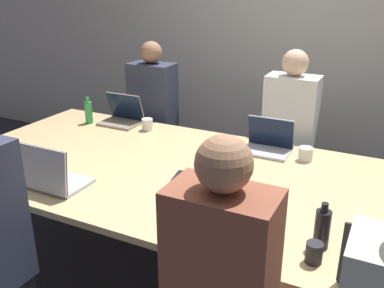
{
  "coord_description": "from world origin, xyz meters",
  "views": [
    {
      "loc": [
        0.91,
        -2.18,
        1.88
      ],
      "look_at": [
        -0.23,
        0.1,
        0.89
      ],
      "focal_mm": 40.0,
      "sensor_mm": 36.0,
      "label": 1
    }
  ],
  "objects_px": {
    "bottle_far_left": "(89,112)",
    "person_far_center": "(289,140)",
    "cup_far_left": "(147,125)",
    "stapler": "(178,179)",
    "laptop_near_midright": "(236,228)",
    "bottle_near_right": "(322,229)",
    "laptop_far_center": "(268,142)",
    "person_far_left": "(154,121)",
    "cup_near_right": "(314,253)",
    "cup_far_center": "(306,154)",
    "laptop_far_left": "(123,115)",
    "laptop_near_left": "(50,176)"
  },
  "relations": [
    {
      "from": "person_far_center",
      "to": "cup_near_right",
      "type": "bearing_deg",
      "value": -72.15
    },
    {
      "from": "person_far_center",
      "to": "cup_far_center",
      "type": "bearing_deg",
      "value": -65.21
    },
    {
      "from": "cup_far_center",
      "to": "stapler",
      "type": "xyz_separation_m",
      "value": [
        -0.6,
        -0.68,
        -0.02
      ]
    },
    {
      "from": "laptop_far_left",
      "to": "laptop_near_midright",
      "type": "height_order",
      "value": "laptop_near_midright"
    },
    {
      "from": "cup_far_left",
      "to": "stapler",
      "type": "height_order",
      "value": "cup_far_left"
    },
    {
      "from": "laptop_far_center",
      "to": "stapler",
      "type": "relative_size",
      "value": 2.12
    },
    {
      "from": "laptop_far_left",
      "to": "person_far_left",
      "type": "relative_size",
      "value": 0.24
    },
    {
      "from": "person_far_center",
      "to": "cup_near_right",
      "type": "xyz_separation_m",
      "value": [
        0.52,
        -1.62,
        0.12
      ]
    },
    {
      "from": "cup_near_right",
      "to": "person_far_left",
      "type": "bearing_deg",
      "value": 138.16
    },
    {
      "from": "laptop_far_left",
      "to": "bottle_far_left",
      "type": "bearing_deg",
      "value": -153.61
    },
    {
      "from": "bottle_far_left",
      "to": "stapler",
      "type": "height_order",
      "value": "bottle_far_left"
    },
    {
      "from": "cup_near_right",
      "to": "bottle_near_right",
      "type": "distance_m",
      "value": 0.14
    },
    {
      "from": "person_far_left",
      "to": "bottle_far_left",
      "type": "height_order",
      "value": "person_far_left"
    },
    {
      "from": "laptop_far_left",
      "to": "cup_far_center",
      "type": "bearing_deg",
      "value": -4.19
    },
    {
      "from": "stapler",
      "to": "bottle_near_right",
      "type": "bearing_deg",
      "value": -27.8
    },
    {
      "from": "bottle_near_right",
      "to": "laptop_far_left",
      "type": "bearing_deg",
      "value": 149.5
    },
    {
      "from": "laptop_near_midright",
      "to": "laptop_near_left",
      "type": "distance_m",
      "value": 1.15
    },
    {
      "from": "laptop_far_left",
      "to": "cup_far_left",
      "type": "xyz_separation_m",
      "value": [
        0.28,
        -0.06,
        -0.02
      ]
    },
    {
      "from": "bottle_near_right",
      "to": "cup_far_center",
      "type": "bearing_deg",
      "value": 106.36
    },
    {
      "from": "person_far_center",
      "to": "person_far_left",
      "type": "height_order",
      "value": "person_far_center"
    },
    {
      "from": "person_far_center",
      "to": "cup_far_center",
      "type": "distance_m",
      "value": 0.59
    },
    {
      "from": "person_far_left",
      "to": "laptop_near_midright",
      "type": "height_order",
      "value": "person_far_left"
    },
    {
      "from": "cup_far_center",
      "to": "laptop_near_midright",
      "type": "bearing_deg",
      "value": -93.76
    },
    {
      "from": "laptop_far_left",
      "to": "bottle_near_right",
      "type": "height_order",
      "value": "laptop_far_left"
    },
    {
      "from": "bottle_far_left",
      "to": "cup_near_right",
      "type": "height_order",
      "value": "bottle_far_left"
    },
    {
      "from": "cup_far_center",
      "to": "laptop_near_left",
      "type": "distance_m",
      "value": 1.63
    },
    {
      "from": "person_far_center",
      "to": "person_far_left",
      "type": "distance_m",
      "value": 1.24
    },
    {
      "from": "bottle_near_right",
      "to": "bottle_far_left",
      "type": "bearing_deg",
      "value": 155.43
    },
    {
      "from": "laptop_near_midright",
      "to": "cup_near_right",
      "type": "bearing_deg",
      "value": -178.08
    },
    {
      "from": "laptop_near_midright",
      "to": "bottle_near_right",
      "type": "distance_m",
      "value": 0.38
    },
    {
      "from": "laptop_far_center",
      "to": "stapler",
      "type": "xyz_separation_m",
      "value": [
        -0.33,
        -0.73,
        -0.04
      ]
    },
    {
      "from": "cup_far_left",
      "to": "bottle_near_right",
      "type": "distance_m",
      "value": 1.86
    },
    {
      "from": "laptop_far_left",
      "to": "laptop_near_midright",
      "type": "xyz_separation_m",
      "value": [
        1.48,
        -1.22,
        0.0
      ]
    },
    {
      "from": "person_far_center",
      "to": "laptop_near_midright",
      "type": "relative_size",
      "value": 4.21
    },
    {
      "from": "laptop_far_left",
      "to": "bottle_near_right",
      "type": "relative_size",
      "value": 1.47
    },
    {
      "from": "laptop_near_midright",
      "to": "bottle_near_right",
      "type": "bearing_deg",
      "value": -158.84
    },
    {
      "from": "person_far_center",
      "to": "bottle_near_right",
      "type": "xyz_separation_m",
      "value": [
        0.53,
        -1.49,
        0.17
      ]
    },
    {
      "from": "laptop_far_center",
      "to": "person_far_left",
      "type": "relative_size",
      "value": 0.24
    },
    {
      "from": "bottle_near_right",
      "to": "cup_far_left",
      "type": "bearing_deg",
      "value": 146.77
    },
    {
      "from": "bottle_far_left",
      "to": "person_far_center",
      "type": "bearing_deg",
      "value": 18.88
    },
    {
      "from": "bottle_far_left",
      "to": "stapler",
      "type": "xyz_separation_m",
      "value": [
        1.21,
        -0.67,
        -0.07
      ]
    },
    {
      "from": "bottle_near_right",
      "to": "laptop_near_left",
      "type": "xyz_separation_m",
      "value": [
        -1.51,
        -0.1,
        -0.02
      ]
    },
    {
      "from": "laptop_far_center",
      "to": "person_far_center",
      "type": "xyz_separation_m",
      "value": [
        0.03,
        0.48,
        -0.14
      ]
    },
    {
      "from": "laptop_far_left",
      "to": "cup_far_left",
      "type": "height_order",
      "value": "laptop_far_left"
    },
    {
      "from": "cup_far_left",
      "to": "laptop_near_midright",
      "type": "relative_size",
      "value": 0.29
    },
    {
      "from": "laptop_far_center",
      "to": "bottle_near_right",
      "type": "height_order",
      "value": "laptop_far_center"
    },
    {
      "from": "person_far_center",
      "to": "cup_far_left",
      "type": "relative_size",
      "value": 14.62
    },
    {
      "from": "cup_far_center",
      "to": "person_far_left",
      "type": "xyz_separation_m",
      "value": [
        -1.48,
        0.48,
        -0.12
      ]
    },
    {
      "from": "cup_far_left",
      "to": "bottle_far_left",
      "type": "relative_size",
      "value": 0.42
    },
    {
      "from": "person_far_left",
      "to": "bottle_far_left",
      "type": "relative_size",
      "value": 6.17
    }
  ]
}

